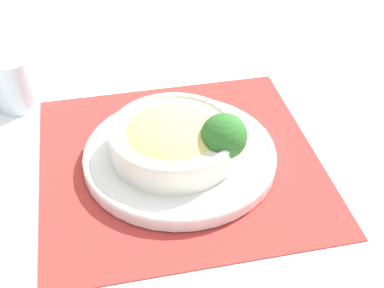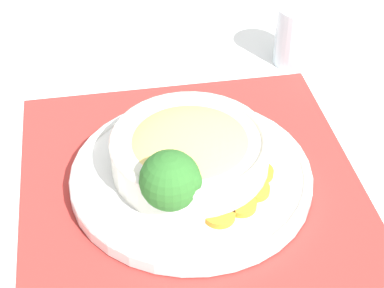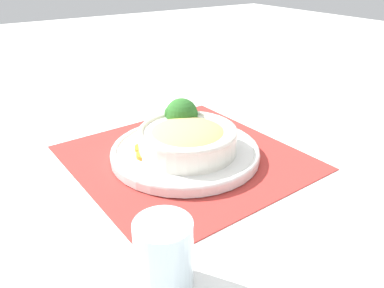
{
  "view_description": "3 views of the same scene",
  "coord_description": "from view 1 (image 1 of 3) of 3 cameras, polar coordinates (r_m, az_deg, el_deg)",
  "views": [
    {
      "loc": [
        0.61,
        -0.08,
        0.54
      ],
      "look_at": [
        0.01,
        0.02,
        0.04
      ],
      "focal_mm": 50.0,
      "sensor_mm": 36.0,
      "label": 1
    },
    {
      "loc": [
        0.07,
        0.56,
        0.54
      ],
      "look_at": [
        -0.0,
        -0.02,
        0.05
      ],
      "focal_mm": 60.0,
      "sensor_mm": 36.0,
      "label": 2
    },
    {
      "loc": [
        -0.35,
        -0.55,
        0.36
      ],
      "look_at": [
        0.01,
        -0.02,
        0.04
      ],
      "focal_mm": 35.0,
      "sensor_mm": 36.0,
      "label": 3
    }
  ],
  "objects": [
    {
      "name": "placemat",
      "position": [
        0.82,
        -1.3,
        -1.83
      ],
      "size": [
        0.43,
        0.44,
        0.0
      ],
      "color": "#B2332D",
      "rests_on": "ground_plane"
    },
    {
      "name": "carrot_slice_extra",
      "position": [
        0.87,
        -1.14,
        2.77
      ],
      "size": [
        0.04,
        0.04,
        0.01
      ],
      "color": "orange",
      "rests_on": "plate"
    },
    {
      "name": "carrot_slice_middle",
      "position": [
        0.85,
        2.51,
        1.87
      ],
      "size": [
        0.04,
        0.04,
        0.01
      ],
      "color": "orange",
      "rests_on": "plate"
    },
    {
      "name": "carrot_slice_near",
      "position": [
        0.83,
        3.77,
        0.85
      ],
      "size": [
        0.04,
        0.04,
        0.01
      ],
      "color": "orange",
      "rests_on": "plate"
    },
    {
      "name": "bowl",
      "position": [
        0.78,
        -1.99,
        0.51
      ],
      "size": [
        0.19,
        0.19,
        0.06
      ],
      "color": "silver",
      "rests_on": "plate"
    },
    {
      "name": "broccoli_floret",
      "position": [
        0.76,
        3.43,
        0.81
      ],
      "size": [
        0.07,
        0.07,
        0.08
      ],
      "color": "#759E51",
      "rests_on": "plate"
    },
    {
      "name": "ground_plane",
      "position": [
        0.82,
        -1.3,
        -1.93
      ],
      "size": [
        4.0,
        4.0,
        0.0
      ],
      "primitive_type": "plane",
      "color": "white"
    },
    {
      "name": "plate",
      "position": [
        0.81,
        -1.31,
        -1.11
      ],
      "size": [
        0.29,
        0.29,
        0.02
      ],
      "color": "white",
      "rests_on": "placemat"
    },
    {
      "name": "water_glass",
      "position": [
        0.96,
        -18.38,
        5.95
      ],
      "size": [
        0.07,
        0.07,
        0.09
      ],
      "color": "silver",
      "rests_on": "ground_plane"
    },
    {
      "name": "carrot_slice_far",
      "position": [
        0.86,
        0.8,
        2.53
      ],
      "size": [
        0.04,
        0.04,
        0.01
      ],
      "color": "orange",
      "rests_on": "plate"
    }
  ]
}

